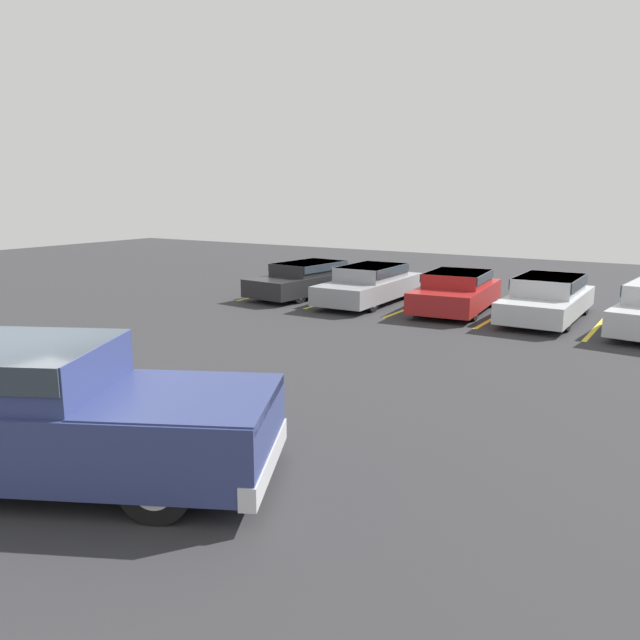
# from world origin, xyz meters

# --- Properties ---
(ground_plane) EXTENTS (60.00, 60.00, 0.00)m
(ground_plane) POSITION_xyz_m (0.00, 0.00, 0.00)
(ground_plane) COLOR #2D2D30
(stall_stripe_a) EXTENTS (0.12, 4.19, 0.01)m
(stall_stripe_a) POSITION_xyz_m (-5.70, 13.28, 0.00)
(stall_stripe_a) COLOR yellow
(stall_stripe_a) RESTS_ON ground_plane
(stall_stripe_b) EXTENTS (0.12, 4.19, 0.01)m
(stall_stripe_b) POSITION_xyz_m (-3.00, 13.28, 0.00)
(stall_stripe_b) COLOR yellow
(stall_stripe_b) RESTS_ON ground_plane
(stall_stripe_c) EXTENTS (0.12, 4.19, 0.01)m
(stall_stripe_c) POSITION_xyz_m (-0.30, 13.28, 0.00)
(stall_stripe_c) COLOR yellow
(stall_stripe_c) RESTS_ON ground_plane
(stall_stripe_d) EXTENTS (0.12, 4.19, 0.01)m
(stall_stripe_d) POSITION_xyz_m (2.40, 13.28, 0.00)
(stall_stripe_d) COLOR yellow
(stall_stripe_d) RESTS_ON ground_plane
(stall_stripe_e) EXTENTS (0.12, 4.19, 0.01)m
(stall_stripe_e) POSITION_xyz_m (5.10, 13.28, 0.00)
(stall_stripe_e) COLOR yellow
(stall_stripe_e) RESTS_ON ground_plane
(pickup_truck) EXTENTS (5.93, 4.34, 1.74)m
(pickup_truck) POSITION_xyz_m (0.77, -0.16, 0.87)
(pickup_truck) COLOR navy
(pickup_truck) RESTS_ON ground_plane
(parked_sedan_a) EXTENTS (2.21, 4.91, 1.16)m
(parked_sedan_a) POSITION_xyz_m (-4.32, 13.41, 0.62)
(parked_sedan_a) COLOR #232326
(parked_sedan_a) RESTS_ON ground_plane
(parked_sedan_b) EXTENTS (1.84, 4.84, 1.21)m
(parked_sedan_b) POSITION_xyz_m (-1.79, 13.27, 0.65)
(parked_sedan_b) COLOR gray
(parked_sedan_b) RESTS_ON ground_plane
(parked_sedan_c) EXTENTS (2.21, 4.36, 1.19)m
(parked_sedan_c) POSITION_xyz_m (1.09, 13.37, 0.64)
(parked_sedan_c) COLOR maroon
(parked_sedan_c) RESTS_ON ground_plane
(parked_sedan_d) EXTENTS (1.78, 4.63, 1.23)m
(parked_sedan_d) POSITION_xyz_m (3.71, 13.52, 0.66)
(parked_sedan_d) COLOR #B7BABF
(parked_sedan_d) RESTS_ON ground_plane
(wheel_stop_curb) EXTENTS (1.90, 0.20, 0.14)m
(wheel_stop_curb) POSITION_xyz_m (0.66, 16.01, 0.07)
(wheel_stop_curb) COLOR #B7B2A8
(wheel_stop_curb) RESTS_ON ground_plane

